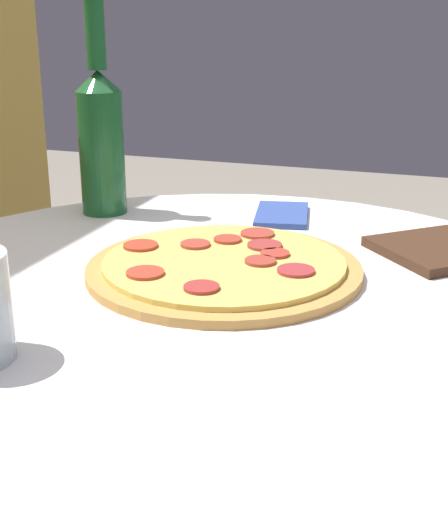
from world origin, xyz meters
name	(u,v)px	position (x,y,z in m)	size (l,w,h in m)	color
table	(217,444)	(0.00, 0.00, 0.53)	(0.83, 0.83, 0.72)	white
pizza	(224,266)	(0.05, 0.01, 0.73)	(0.30, 0.30, 0.02)	#C68E47
beer_bottle	(101,134)	(0.23, 0.25, 0.83)	(0.06, 0.06, 0.30)	#195628
napkin	(282,215)	(0.29, 0.01, 0.73)	(0.13, 0.09, 0.01)	#334C99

